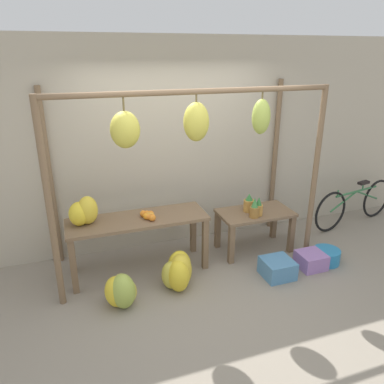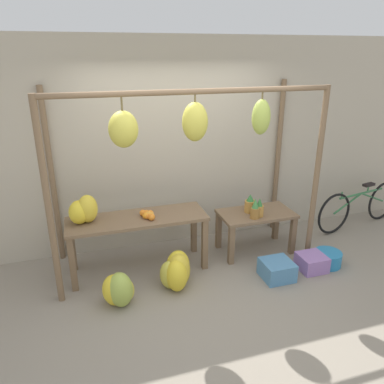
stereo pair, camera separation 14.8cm
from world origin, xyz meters
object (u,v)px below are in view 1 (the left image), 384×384
(banana_pile_on_table, at_px, (85,211))
(banana_pile_ground_left, at_px, (121,291))
(blue_bucket, at_px, (326,256))
(fruit_crate_purple, at_px, (311,260))
(banana_pile_ground_right, at_px, (178,271))
(parked_bicycle, at_px, (355,204))
(orange_pile, at_px, (149,215))
(fruit_crate_white, at_px, (277,268))
(pineapple_cluster, at_px, (253,206))

(banana_pile_on_table, height_order, banana_pile_ground_left, banana_pile_on_table)
(blue_bucket, height_order, fruit_crate_purple, fruit_crate_purple)
(banana_pile_on_table, relative_size, banana_pile_ground_right, 0.84)
(banana_pile_ground_left, distance_m, blue_bucket, 2.66)
(banana_pile_ground_right, bearing_deg, parked_bicycle, 12.90)
(banana_pile_on_table, distance_m, orange_pile, 0.73)
(banana_pile_on_table, bearing_deg, fruit_crate_white, -19.11)
(blue_bucket, xyz_separation_m, fruit_crate_purple, (-0.26, -0.03, 0.01))
(fruit_crate_purple, bearing_deg, fruit_crate_white, -175.97)
(orange_pile, relative_size, fruit_crate_white, 0.65)
(banana_pile_ground_left, relative_size, fruit_crate_white, 1.23)
(banana_pile_ground_right, bearing_deg, pineapple_cluster, 20.30)
(orange_pile, xyz_separation_m, parked_bicycle, (3.37, 0.28, -0.42))
(pineapple_cluster, relative_size, fruit_crate_purple, 1.02)
(banana_pile_on_table, height_order, fruit_crate_purple, banana_pile_on_table)
(orange_pile, distance_m, parked_bicycle, 3.41)
(fruit_crate_purple, bearing_deg, blue_bucket, 7.50)
(banana_pile_on_table, xyz_separation_m, orange_pile, (0.72, -0.10, -0.12))
(fruit_crate_white, distance_m, blue_bucket, 0.78)
(banana_pile_ground_right, height_order, blue_bucket, banana_pile_ground_right)
(pineapple_cluster, bearing_deg, banana_pile_ground_right, -159.70)
(banana_pile_on_table, xyz_separation_m, blue_bucket, (2.92, -0.67, -0.78))
(banana_pile_ground_right, height_order, fruit_crate_purple, banana_pile_ground_right)
(orange_pile, bearing_deg, pineapple_cluster, -0.44)
(fruit_crate_white, bearing_deg, blue_bucket, 5.20)
(banana_pile_on_table, xyz_separation_m, fruit_crate_purple, (2.66, -0.71, -0.77))
(banana_pile_ground_left, xyz_separation_m, fruit_crate_purple, (2.40, -0.03, -0.08))
(banana_pile_ground_right, distance_m, fruit_crate_purple, 1.73)
(orange_pile, relative_size, pineapple_cluster, 0.71)
(fruit_crate_white, relative_size, fruit_crate_purple, 1.11)
(banana_pile_on_table, bearing_deg, fruit_crate_purple, -14.90)
(fruit_crate_white, distance_m, fruit_crate_purple, 0.51)
(orange_pile, distance_m, fruit_crate_white, 1.70)
(fruit_crate_white, bearing_deg, banana_pile_ground_left, 178.04)
(pineapple_cluster, height_order, blue_bucket, pineapple_cluster)
(banana_pile_on_table, xyz_separation_m, banana_pile_ground_left, (0.26, -0.68, -0.69))
(orange_pile, height_order, banana_pile_ground_left, orange_pile)
(banana_pile_on_table, xyz_separation_m, fruit_crate_white, (2.15, -0.74, -0.76))
(blue_bucket, bearing_deg, parked_bicycle, 36.16)
(orange_pile, distance_m, pineapple_cluster, 1.40)
(pineapple_cluster, height_order, fruit_crate_purple, pineapple_cluster)
(banana_pile_on_table, relative_size, banana_pile_ground_left, 0.93)
(banana_pile_on_table, xyz_separation_m, pineapple_cluster, (2.11, -0.11, -0.19))
(blue_bucket, xyz_separation_m, parked_bicycle, (1.17, 0.85, 0.25))
(banana_pile_on_table, distance_m, banana_pile_ground_right, 1.28)
(banana_pile_ground_right, xyz_separation_m, fruit_crate_purple, (1.72, -0.17, -0.10))
(banana_pile_ground_left, xyz_separation_m, blue_bucket, (2.66, 0.01, -0.09))
(banana_pile_ground_left, height_order, blue_bucket, banana_pile_ground_left)
(banana_pile_ground_left, xyz_separation_m, parked_bicycle, (3.83, 0.86, 0.16))
(fruit_crate_purple, bearing_deg, banana_pile_ground_left, 179.32)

